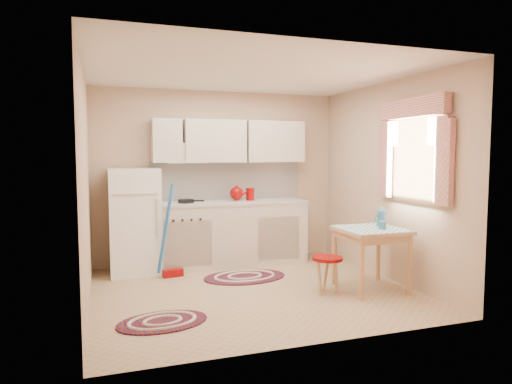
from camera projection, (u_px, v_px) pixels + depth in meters
room_shell at (259, 153)px, 5.46m from camera, size 3.64×3.60×2.52m
fridge at (135, 221)px, 6.04m from camera, size 0.65×0.60×1.40m
broom at (172, 231)px, 5.86m from camera, size 0.29×0.16×1.20m
base_cabinets at (227, 234)px, 6.52m from camera, size 2.25×0.60×0.88m
countertop at (227, 203)px, 6.48m from camera, size 2.27×0.62×0.04m
frying_pan at (186, 201)px, 6.24m from camera, size 0.27×0.27×0.05m
red_kettle at (237, 193)px, 6.52m from camera, size 0.26×0.24×0.21m
red_canister at (250, 195)px, 6.59m from camera, size 0.14×0.14×0.16m
table at (371, 259)px, 5.34m from camera, size 0.72×0.72×0.72m
stool at (327, 275)px, 5.21m from camera, size 0.45×0.45×0.42m
coffee_pot at (381, 216)px, 5.48m from camera, size 0.13×0.11×0.25m
mug at (382, 226)px, 5.23m from camera, size 0.09×0.09×0.10m
rug_center at (245, 277)px, 5.88m from camera, size 1.09×0.74×0.02m
rug_left at (162, 322)px, 4.30m from camera, size 0.92×0.67×0.02m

